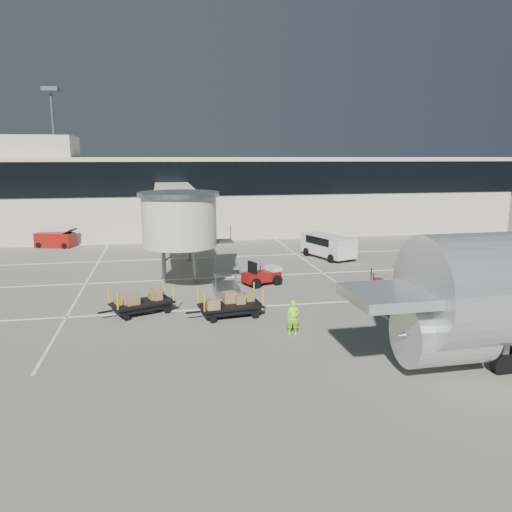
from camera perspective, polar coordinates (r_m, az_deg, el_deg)
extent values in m
plane|color=gray|center=(25.57, 1.14, -7.08)|extent=(140.00, 140.00, 0.00)
cube|color=white|center=(27.43, 0.27, -5.77)|extent=(40.00, 0.15, 0.02)
cube|color=white|center=(34.08, -1.99, -2.38)|extent=(40.00, 0.15, 0.02)
cube|color=white|center=(40.85, -3.50, -0.10)|extent=(40.00, 0.15, 0.02)
cube|color=white|center=(36.40, 7.14, -1.58)|extent=(0.15, 30.00, 0.02)
cube|color=white|center=(35.03, -18.65, -2.60)|extent=(0.15, 30.00, 0.02)
cube|color=beige|center=(54.12, -5.47, 6.93)|extent=(64.00, 12.00, 8.00)
cube|color=black|center=(47.99, -4.82, 8.79)|extent=(64.00, 0.12, 3.20)
cube|color=beige|center=(53.34, -25.38, 11.24)|extent=(10.00, 6.00, 2.00)
cylinder|color=gray|center=(58.77, -21.89, 9.94)|extent=(0.36, 0.36, 15.00)
cube|color=gray|center=(59.18, -22.45, 17.21)|extent=(1.60, 1.60, 0.40)
cube|color=silver|center=(38.93, -9.26, 5.60)|extent=(3.00, 18.00, 2.80)
cylinder|color=silver|center=(29.99, -8.75, 3.96)|extent=(4.40, 4.40, 3.00)
cylinder|color=gray|center=(29.83, -8.84, 7.01)|extent=(4.80, 4.80, 0.25)
cylinder|color=gray|center=(32.41, -10.50, -0.67)|extent=(0.28, 0.28, 2.90)
cylinder|color=gray|center=(32.48, -6.97, -0.53)|extent=(0.28, 0.28, 2.90)
cylinder|color=gray|center=(39.29, -10.59, 1.41)|extent=(0.28, 0.28, 2.90)
cylinder|color=gray|center=(39.35, -7.68, 1.52)|extent=(0.28, 0.28, 2.90)
cylinder|color=gray|center=(46.21, -10.65, 2.87)|extent=(0.28, 0.28, 2.90)
cylinder|color=gray|center=(46.25, -8.17, 2.96)|extent=(0.28, 0.28, 2.90)
cube|color=gray|center=(30.00, -3.46, -3.82)|extent=(1.40, 2.60, 0.50)
cube|color=gray|center=(30.26, -3.64, -1.06)|extent=(1.20, 2.60, 2.06)
cube|color=gray|center=(31.38, -3.99, 1.71)|extent=(1.40, 1.20, 0.12)
cube|color=maroon|center=(31.89, 0.64, -2.35)|extent=(2.61, 1.89, 0.59)
cube|color=silver|center=(32.26, 1.97, -1.47)|extent=(1.03, 1.26, 0.34)
cube|color=black|center=(31.40, -0.42, -1.45)|extent=(0.46, 0.96, 0.89)
cylinder|color=black|center=(31.01, 0.03, -3.17)|extent=(0.68, 0.45, 0.63)
cylinder|color=black|center=(32.07, -1.16, -2.68)|extent=(0.68, 0.45, 0.63)
cylinder|color=black|center=(31.84, 2.45, -2.80)|extent=(0.68, 0.45, 0.63)
cylinder|color=black|center=(32.87, 1.21, -2.34)|extent=(0.68, 0.45, 0.63)
cube|color=black|center=(30.87, 15.66, -3.26)|extent=(3.16, 2.23, 0.11)
cube|color=black|center=(30.91, 15.64, -3.57)|extent=(2.82, 1.94, 0.24)
cube|color=black|center=(30.68, 12.39, -3.47)|extent=(0.66, 0.28, 0.08)
cylinder|color=black|center=(30.21, 13.92, -4.20)|extent=(0.35, 0.23, 0.32)
cylinder|color=black|center=(31.44, 13.65, -3.58)|extent=(0.35, 0.23, 0.32)
cylinder|color=black|center=(30.52, 17.66, -4.25)|extent=(0.35, 0.23, 0.32)
cylinder|color=black|center=(31.74, 17.24, -3.63)|extent=(0.35, 0.23, 0.32)
cylinder|color=black|center=(29.97, 13.29, -2.73)|extent=(0.07, 0.07, 0.86)
cylinder|color=black|center=(31.21, 13.04, -2.17)|extent=(0.07, 0.07, 0.86)
cylinder|color=black|center=(30.40, 18.44, -2.82)|extent=(0.07, 0.07, 0.86)
cylinder|color=black|center=(31.62, 17.99, -2.26)|extent=(0.07, 0.07, 0.86)
cube|color=#958051|center=(31.24, 15.98, -2.75)|extent=(0.46, 0.38, 0.26)
cube|color=#424146|center=(30.87, 14.72, -2.84)|extent=(0.47, 0.46, 0.28)
cube|color=#424146|center=(30.93, 13.79, -2.72)|extent=(0.42, 0.39, 0.33)
cube|color=#958051|center=(30.78, 17.06, -2.87)|extent=(0.49, 0.38, 0.43)
cube|color=#958051|center=(30.94, 16.99, -2.90)|extent=(0.56, 0.43, 0.32)
cube|color=#424146|center=(30.64, 15.31, -2.97)|extent=(0.60, 0.50, 0.28)
cube|color=#161B46|center=(30.42, 14.25, -2.96)|extent=(0.54, 0.46, 0.35)
cube|color=#161B46|center=(30.46, 14.56, -2.96)|extent=(0.43, 0.38, 0.34)
cube|color=maroon|center=(30.33, 14.15, -3.00)|extent=(0.52, 0.41, 0.34)
cube|color=black|center=(25.64, -2.94, -5.69)|extent=(3.34, 2.00, 0.13)
cube|color=black|center=(25.69, -2.94, -6.09)|extent=(3.00, 1.73, 0.26)
cube|color=black|center=(25.25, -7.21, -6.41)|extent=(0.74, 0.19, 0.08)
cylinder|color=black|center=(24.84, -4.94, -7.25)|extent=(0.37, 0.20, 0.36)
cylinder|color=black|center=(26.15, -5.70, -6.30)|extent=(0.37, 0.20, 0.36)
cylinder|color=black|center=(25.43, -0.09, -6.76)|extent=(0.37, 0.20, 0.36)
cylinder|color=black|center=(26.71, -1.07, -5.87)|extent=(0.37, 0.20, 0.36)
cylinder|color=#DAC40B|center=(24.49, -5.91, -5.40)|extent=(0.07, 0.07, 0.94)
cylinder|color=#DAC40B|center=(25.82, -6.63, -4.54)|extent=(0.07, 0.07, 0.94)
cylinder|color=#DAC40B|center=(25.30, 0.79, -4.79)|extent=(0.07, 0.07, 0.94)
cylinder|color=#DAC40B|center=(26.59, -0.24, -3.99)|extent=(0.07, 0.07, 0.94)
cube|color=olive|center=(25.46, -0.42, -5.08)|extent=(0.63, 0.45, 0.48)
cube|color=olive|center=(25.32, -3.70, -5.21)|extent=(0.67, 0.46, 0.47)
cube|color=olive|center=(25.41, -5.02, -5.17)|extent=(0.61, 0.50, 0.47)
cube|color=olive|center=(25.78, -0.89, -4.87)|extent=(0.74, 0.66, 0.49)
cube|color=olive|center=(25.92, -3.41, -4.79)|extent=(0.58, 0.58, 0.49)
cube|color=black|center=(26.77, -12.90, -5.24)|extent=(3.47, 2.61, 0.12)
cube|color=black|center=(26.82, -12.88, -5.63)|extent=(3.09, 2.28, 0.26)
cube|color=black|center=(26.26, -16.83, -6.13)|extent=(0.70, 0.35, 0.08)
cylinder|color=black|center=(25.92, -14.59, -6.79)|extent=(0.38, 0.27, 0.35)
cylinder|color=black|center=(27.19, -15.54, -5.98)|extent=(0.38, 0.27, 0.35)
cylinder|color=black|center=(26.63, -10.13, -6.10)|extent=(0.38, 0.27, 0.35)
cylinder|color=black|center=(27.88, -11.26, -5.36)|extent=(0.38, 0.27, 0.35)
cylinder|color=#DAC40B|center=(25.55, -15.54, -5.08)|extent=(0.07, 0.07, 0.93)
cylinder|color=#DAC40B|center=(26.85, -16.46, -4.35)|extent=(0.07, 0.07, 0.93)
cylinder|color=#DAC40B|center=(26.54, -9.39, -4.20)|extent=(0.07, 0.07, 0.93)
cylinder|color=#DAC40B|center=(27.79, -10.56, -3.54)|extent=(0.07, 0.07, 0.93)
cube|color=olive|center=(27.22, -11.68, -4.34)|extent=(0.71, 0.64, 0.40)
cube|color=olive|center=(26.80, -14.40, -4.71)|extent=(0.62, 0.67, 0.41)
cube|color=olive|center=(26.77, -11.76, -4.65)|extent=(0.61, 0.64, 0.36)
cube|color=olive|center=(26.79, -11.56, -4.48)|extent=(0.75, 0.72, 0.50)
cube|color=olive|center=(26.52, -10.79, -4.66)|extent=(0.73, 0.61, 0.46)
cube|color=olive|center=(27.09, -11.72, -4.31)|extent=(0.72, 0.60, 0.50)
imported|color=#9EFF1A|center=(23.10, 4.25, -7.01)|extent=(0.67, 0.53, 1.64)
cube|color=silver|center=(40.57, 8.25, 1.23)|extent=(3.46, 5.20, 1.56)
cube|color=silver|center=(42.31, 6.42, 1.27)|extent=(1.94, 1.14, 0.91)
cube|color=black|center=(40.66, 8.09, 1.83)|extent=(2.87, 3.50, 0.62)
cylinder|color=black|center=(38.88, 8.59, -0.29)|extent=(0.46, 0.73, 0.68)
cylinder|color=black|center=(40.09, 10.72, -0.01)|extent=(0.46, 0.73, 0.68)
cylinder|color=black|center=(41.39, 5.81, 0.48)|extent=(0.46, 0.73, 0.68)
cylinder|color=black|center=(42.52, 7.89, 0.72)|extent=(0.46, 0.73, 0.68)
cube|color=maroon|center=(48.61, -21.98, 1.71)|extent=(3.62, 2.41, 1.32)
cube|color=black|center=(47.77, -20.49, 2.67)|extent=(1.19, 1.44, 0.47)
cylinder|color=black|center=(48.78, -23.56, 1.14)|extent=(0.57, 0.38, 0.53)
cylinder|color=black|center=(49.82, -22.82, 1.40)|extent=(0.57, 0.38, 0.53)
cylinder|color=black|center=(47.54, -21.02, 1.09)|extent=(0.57, 0.38, 0.53)
cylinder|color=black|center=(48.61, -20.33, 1.35)|extent=(0.57, 0.38, 0.53)
cube|color=silver|center=(20.46, 24.77, -3.50)|extent=(10.73, 3.22, 0.37)
cylinder|color=silver|center=(19.99, 20.69, -8.15)|extent=(3.25, 2.52, 2.45)
cube|color=silver|center=(19.70, 20.88, -5.51)|extent=(0.86, 0.29, 1.17)
cylinder|color=gray|center=(21.26, 26.58, -9.76)|extent=(0.30, 0.30, 1.71)
cylinder|color=black|center=(21.45, 26.45, -11.09)|extent=(0.97, 0.36, 0.96)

